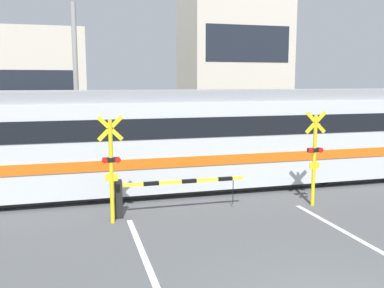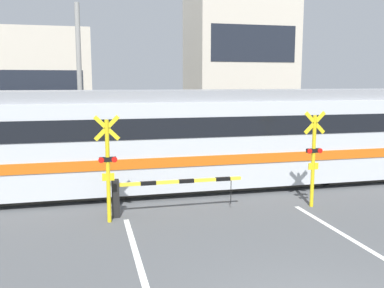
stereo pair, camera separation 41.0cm
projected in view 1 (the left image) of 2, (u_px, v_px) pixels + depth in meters
The scene contains 11 objects.
rail_track_near at pixel (197, 192), 14.40m from camera, with size 50.00×0.10×0.08m.
rail_track_far at pixel (186, 183), 15.76m from camera, with size 50.00×0.10×0.08m.
commuter_train at pixel (137, 139), 14.32m from camera, with size 21.71×2.69×3.45m.
crossing_barrier_near at pixel (153, 190), 12.00m from camera, with size 3.76×0.20×1.07m.
crossing_barrier_far at pixel (214, 152), 18.34m from camera, with size 3.76×0.20×1.07m.
crossing_signal_left at pixel (111, 165), 11.20m from camera, with size 0.68×0.15×2.88m.
crossing_signal_right at pixel (314, 154), 12.79m from camera, with size 0.68×0.15×2.88m.
pedestrian at pixel (133, 142), 20.17m from camera, with size 0.38×0.22×1.62m.
building_left_of_street at pixel (34, 88), 25.16m from camera, with size 5.92×5.23×6.67m.
building_right_of_street at pixel (233, 55), 28.14m from camera, with size 6.38×5.23×10.87m.
utility_pole_streetside at pixel (76, 85), 18.83m from camera, with size 0.22×0.22×7.13m.
Camera 1 is at (-3.89, -5.15, 3.76)m, focal length 40.00 mm.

